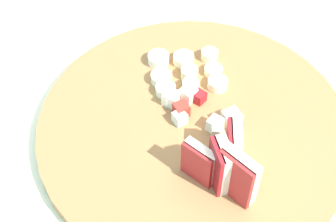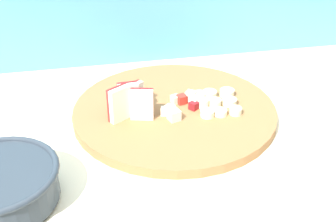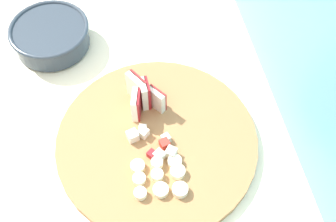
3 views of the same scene
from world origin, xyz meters
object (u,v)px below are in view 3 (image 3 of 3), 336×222
object	(u,v)px
banana_slice_rows	(160,177)
ceramic_bowl	(51,35)
apple_wedge_fan	(143,95)
apple_dice_pile	(154,143)
cutting_board	(157,142)

from	to	relation	value
banana_slice_rows	ceramic_bowl	world-z (taller)	ceramic_bowl
apple_wedge_fan	ceramic_bowl	size ratio (longest dim) A/B	0.48
apple_wedge_fan	banana_slice_rows	bearing A→B (deg)	1.63
apple_wedge_fan	apple_dice_pile	distance (m)	0.10
ceramic_bowl	banana_slice_rows	bearing A→B (deg)	25.29
apple_dice_pile	banana_slice_rows	world-z (taller)	apple_dice_pile
cutting_board	banana_slice_rows	size ratio (longest dim) A/B	3.94
cutting_board	ceramic_bowl	world-z (taller)	ceramic_bowl
apple_wedge_fan	banana_slice_rows	size ratio (longest dim) A/B	0.85
cutting_board	ceramic_bowl	distance (m)	0.36
banana_slice_rows	apple_wedge_fan	bearing A→B (deg)	-178.37
apple_wedge_fan	ceramic_bowl	xyz separation A→B (m)	(-0.22, -0.18, -0.02)
apple_dice_pile	banana_slice_rows	size ratio (longest dim) A/B	0.92
apple_wedge_fan	apple_dice_pile	xyz separation A→B (m)	(0.10, 0.01, -0.02)
cutting_board	banana_slice_rows	bearing A→B (deg)	-5.26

